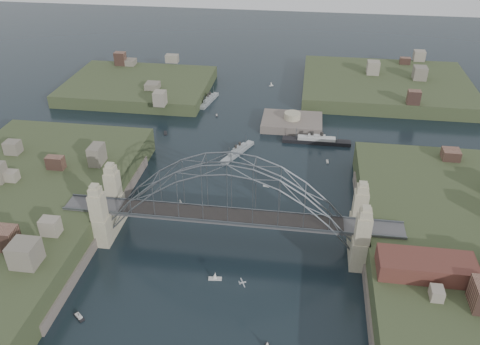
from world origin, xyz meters
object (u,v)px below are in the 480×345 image
at_px(naval_cruiser_near, 238,152).
at_px(naval_cruiser_far, 209,100).
at_px(fort_island, 292,127).
at_px(bridge, 229,202).
at_px(ocean_liner, 316,141).
at_px(wharf_shed, 426,266).

relative_size(naval_cruiser_near, naval_cruiser_far, 1.02).
relative_size(fort_island, naval_cruiser_far, 1.36).
bearing_deg(naval_cruiser_far, bridge, -75.46).
distance_m(bridge, ocean_liner, 62.54).
bearing_deg(fort_island, wharf_shed, -69.15).
bearing_deg(ocean_liner, fort_island, 126.70).
xyz_separation_m(wharf_shed, naval_cruiser_far, (-66.78, 101.79, -9.15)).
bearing_deg(ocean_liner, naval_cruiser_near, -156.04).
distance_m(naval_cruiser_far, ocean_liner, 53.21).
bearing_deg(naval_cruiser_near, ocean_liner, 23.96).
relative_size(bridge, naval_cruiser_far, 5.18).
height_order(wharf_shed, ocean_liner, wharf_shed).
relative_size(wharf_shed, naval_cruiser_far, 1.23).
relative_size(fort_island, ocean_liner, 0.93).
height_order(naval_cruiser_near, ocean_liner, ocean_liner).
bearing_deg(naval_cruiser_near, bridge, -84.06).
distance_m(fort_island, naval_cruiser_near, 29.16).
bearing_deg(bridge, naval_cruiser_near, 95.94).
xyz_separation_m(wharf_shed, naval_cruiser_near, (-48.81, 60.20, -9.20)).
xyz_separation_m(fort_island, wharf_shed, (32.00, -84.00, 10.34)).
bearing_deg(naval_cruiser_far, naval_cruiser_near, -66.63).
distance_m(bridge, fort_island, 72.14).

